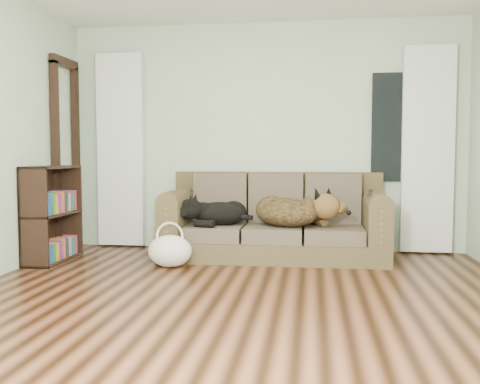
# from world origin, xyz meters

# --- Properties ---
(floor) EXTENTS (5.00, 5.00, 0.00)m
(floor) POSITION_xyz_m (0.00, 0.00, 0.00)
(floor) COLOR black
(floor) RESTS_ON ground
(wall_back) EXTENTS (4.50, 0.04, 2.60)m
(wall_back) POSITION_xyz_m (0.00, 2.50, 1.30)
(wall_back) COLOR #AEBEA6
(wall_back) RESTS_ON ground
(curtain_left) EXTENTS (0.55, 0.08, 2.25)m
(curtain_left) POSITION_xyz_m (-1.70, 2.42, 1.15)
(curtain_left) COLOR silver
(curtain_left) RESTS_ON ground
(curtain_right) EXTENTS (0.55, 0.08, 2.25)m
(curtain_right) POSITION_xyz_m (1.80, 2.42, 1.15)
(curtain_right) COLOR silver
(curtain_right) RESTS_ON ground
(window_pane) EXTENTS (0.50, 0.03, 1.20)m
(window_pane) POSITION_xyz_m (1.45, 2.47, 1.40)
(window_pane) COLOR black
(window_pane) RESTS_ON wall_back
(door_casing) EXTENTS (0.07, 0.60, 2.10)m
(door_casing) POSITION_xyz_m (-2.20, 2.05, 1.05)
(door_casing) COLOR black
(door_casing) RESTS_ON ground
(sofa) EXTENTS (2.33, 1.01, 0.95)m
(sofa) POSITION_xyz_m (0.16, 1.98, 0.45)
(sofa) COLOR #343118
(sofa) RESTS_ON floor
(dog_black_lab) EXTENTS (0.66, 0.52, 0.25)m
(dog_black_lab) POSITION_xyz_m (-0.46, 1.91, 0.48)
(dog_black_lab) COLOR black
(dog_black_lab) RESTS_ON sofa
(dog_shepherd) EXTENTS (0.92, 0.86, 0.33)m
(dog_shepherd) POSITION_xyz_m (0.34, 1.89, 0.49)
(dog_shepherd) COLOR black
(dog_shepherd) RESTS_ON sofa
(tv_remote) EXTENTS (0.10, 0.19, 0.02)m
(tv_remote) POSITION_xyz_m (1.11, 1.83, 0.73)
(tv_remote) COLOR black
(tv_remote) RESTS_ON sofa
(tote_bag) EXTENTS (0.53, 0.48, 0.31)m
(tote_bag) POSITION_xyz_m (-0.82, 1.35, 0.16)
(tote_bag) COLOR beige
(tote_bag) RESTS_ON floor
(bookshelf) EXTENTS (0.30, 0.79, 0.98)m
(bookshelf) POSITION_xyz_m (-2.09, 1.48, 0.50)
(bookshelf) COLOR black
(bookshelf) RESTS_ON floor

